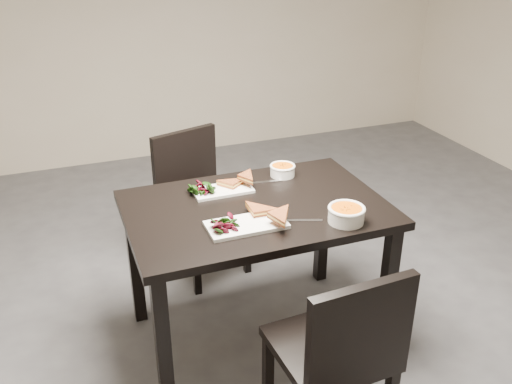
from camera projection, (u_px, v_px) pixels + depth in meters
ground at (302, 301)px, 3.16m from camera, size 5.00×5.00×0.00m
table at (256, 224)px, 2.63m from camera, size 1.20×0.80×0.75m
chair_near at (341, 350)px, 2.10m from camera, size 0.44×0.44×0.85m
chair_far at (196, 194)px, 3.30m from camera, size 0.53×0.53×0.85m
plate_near at (246, 225)px, 2.40m from camera, size 0.34×0.17×0.02m
sandwich_near at (259, 213)px, 2.42m from camera, size 0.18×0.13×0.06m
salad_near at (224, 222)px, 2.36m from camera, size 0.11×0.10×0.05m
soup_bowl_near at (346, 213)px, 2.43m from camera, size 0.17×0.17×0.07m
cutlery_near at (302, 220)px, 2.45m from camera, size 0.17×0.08×0.00m
plate_far at (223, 190)px, 2.72m from camera, size 0.29×0.14×0.01m
sandwich_far at (236, 184)px, 2.71m from camera, size 0.18×0.17×0.05m
salad_far at (203, 188)px, 2.67m from camera, size 0.09×0.08×0.04m
soup_bowl_far at (282, 170)px, 2.88m from camera, size 0.13×0.13×0.06m
cutlery_far at (264, 182)px, 2.82m from camera, size 0.18×0.04×0.00m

